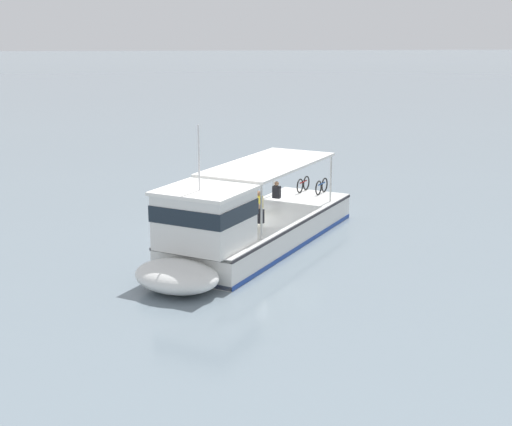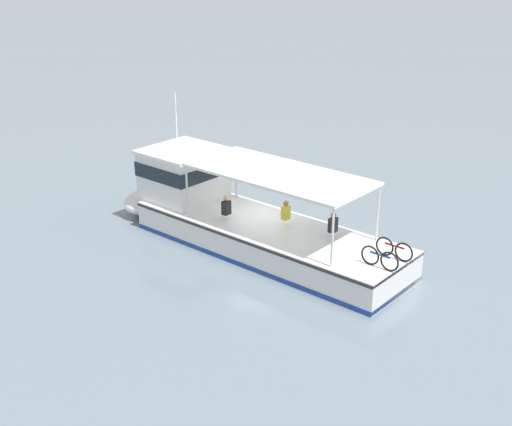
# 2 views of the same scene
# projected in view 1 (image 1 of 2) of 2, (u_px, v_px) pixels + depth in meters

# --- Properties ---
(ground_plane) EXTENTS (400.00, 400.00, 0.00)m
(ground_plane) POSITION_uv_depth(u_px,v_px,m) (234.00, 247.00, 29.39)
(ground_plane) COLOR slate
(ferry_main) EXTENTS (12.41, 9.36, 5.32)m
(ferry_main) POSITION_uv_depth(u_px,v_px,m) (243.00, 229.00, 28.18)
(ferry_main) COLOR white
(ferry_main) RESTS_ON ground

